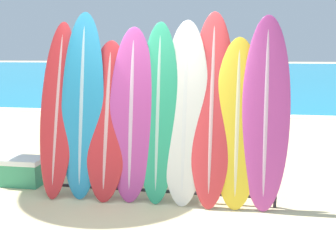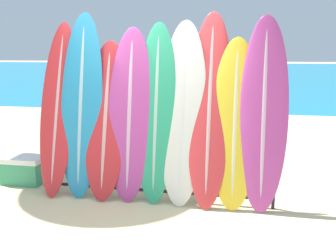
# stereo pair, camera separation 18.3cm
# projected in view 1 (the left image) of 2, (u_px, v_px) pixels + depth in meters

# --- Properties ---
(ground_plane) EXTENTS (160.00, 160.00, 0.00)m
(ground_plane) POSITION_uv_depth(u_px,v_px,m) (122.00, 214.00, 4.68)
(ground_plane) COLOR beige
(ocean_water) EXTENTS (120.00, 60.00, 0.01)m
(ocean_water) POSITION_uv_depth(u_px,v_px,m) (224.00, 71.00, 40.65)
(ocean_water) COLOR teal
(ocean_water) RESTS_ON ground_plane
(surfboard_rack) EXTENTS (3.02, 0.04, 0.82)m
(surfboard_rack) POSITION_uv_depth(u_px,v_px,m) (157.00, 167.00, 5.06)
(surfboard_rack) COLOR #28282D
(surfboard_rack) RESTS_ON ground_plane
(surfboard_slot_0) EXTENTS (0.49, 0.71, 2.32)m
(surfboard_slot_0) POSITION_uv_depth(u_px,v_px,m) (58.00, 109.00, 5.22)
(surfboard_slot_0) COLOR red
(surfboard_slot_0) RESTS_ON ground_plane
(surfboard_slot_1) EXTENTS (0.58, 0.54, 2.43)m
(surfboard_slot_1) POSITION_uv_depth(u_px,v_px,m) (82.00, 106.00, 5.13)
(surfboard_slot_1) COLOR teal
(surfboard_slot_1) RESTS_ON ground_plane
(surfboard_slot_2) EXTENTS (0.59, 0.61, 2.07)m
(surfboard_slot_2) POSITION_uv_depth(u_px,v_px,m) (107.00, 120.00, 5.09)
(surfboard_slot_2) COLOR red
(surfboard_slot_2) RESTS_ON ground_plane
(surfboard_slot_3) EXTENTS (0.60, 0.49, 2.23)m
(surfboard_slot_3) POSITION_uv_depth(u_px,v_px,m) (132.00, 115.00, 5.01)
(surfboard_slot_3) COLOR #B23D8E
(surfboard_slot_3) RESTS_ON ground_plane
(surfboard_slot_4) EXTENTS (0.52, 0.49, 2.29)m
(surfboard_slot_4) POSITION_uv_depth(u_px,v_px,m) (158.00, 113.00, 4.97)
(surfboard_slot_4) COLOR #289E70
(surfboard_slot_4) RESTS_ON ground_plane
(surfboard_slot_5) EXTENTS (0.59, 0.55, 2.31)m
(surfboard_slot_5) POSITION_uv_depth(u_px,v_px,m) (185.00, 113.00, 4.92)
(surfboard_slot_5) COLOR silver
(surfboard_slot_5) RESTS_ON ground_plane
(surfboard_slot_6) EXTENTS (0.55, 0.69, 2.42)m
(surfboard_slot_6) POSITION_uv_depth(u_px,v_px,m) (212.00, 109.00, 4.88)
(surfboard_slot_6) COLOR red
(surfboard_slot_6) RESTS_ON ground_plane
(surfboard_slot_7) EXTENTS (0.59, 0.51, 2.09)m
(surfboard_slot_7) POSITION_uv_depth(u_px,v_px,m) (237.00, 123.00, 4.81)
(surfboard_slot_7) COLOR yellow
(surfboard_slot_7) RESTS_ON ground_plane
(surfboard_slot_8) EXTENTS (0.58, 0.54, 2.36)m
(surfboard_slot_8) POSITION_uv_depth(u_px,v_px,m) (266.00, 113.00, 4.74)
(surfboard_slot_8) COLOR #B23D8E
(surfboard_slot_8) RESTS_ON ground_plane
(person_near_water) EXTENTS (0.28, 0.26, 1.65)m
(person_near_water) POSITION_uv_depth(u_px,v_px,m) (107.00, 89.00, 10.92)
(person_near_water) COLOR #846047
(person_near_water) RESTS_ON ground_plane
(person_mid_beach) EXTENTS (0.29, 0.25, 1.70)m
(person_mid_beach) POSITION_uv_depth(u_px,v_px,m) (146.00, 90.00, 10.34)
(person_mid_beach) COLOR #A87A5B
(person_mid_beach) RESTS_ON ground_plane
(cooler_box) EXTENTS (0.60, 0.41, 0.40)m
(cooler_box) POSITION_uv_depth(u_px,v_px,m) (23.00, 171.00, 5.72)
(cooler_box) COLOR #389366
(cooler_box) RESTS_ON ground_plane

